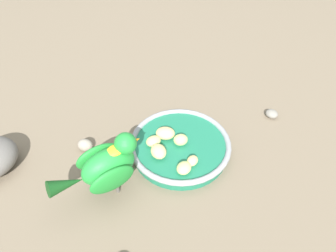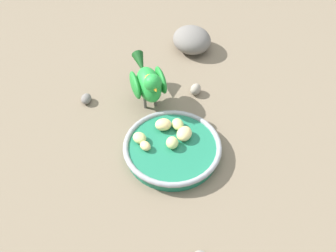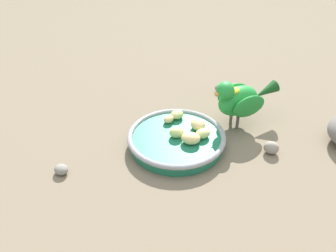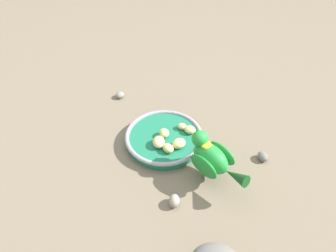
# 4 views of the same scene
# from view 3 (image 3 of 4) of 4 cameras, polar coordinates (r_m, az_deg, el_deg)

# --- Properties ---
(ground_plane) EXTENTS (4.00, 4.00, 0.00)m
(ground_plane) POSITION_cam_3_polar(r_m,az_deg,el_deg) (0.81, 2.24, -3.66)
(ground_plane) COLOR #756651
(feeding_bowl) EXTENTS (0.20, 0.20, 0.03)m
(feeding_bowl) POSITION_cam_3_polar(r_m,az_deg,el_deg) (0.82, 1.22, -1.96)
(feeding_bowl) COLOR #1E7251
(feeding_bowl) RESTS_ON ground_plane
(apple_piece_0) EXTENTS (0.03, 0.03, 0.02)m
(apple_piece_0) POSITION_cam_3_polar(r_m,az_deg,el_deg) (0.81, 1.20, -0.90)
(apple_piece_0) COLOR #C6D17A
(apple_piece_0) RESTS_ON feeding_bowl
(apple_piece_1) EXTENTS (0.04, 0.04, 0.02)m
(apple_piece_1) POSITION_cam_3_polar(r_m,az_deg,el_deg) (0.81, 4.96, -1.08)
(apple_piece_1) COLOR #C6D17A
(apple_piece_1) RESTS_ON feeding_bowl
(apple_piece_2) EXTENTS (0.03, 0.03, 0.02)m
(apple_piece_2) POSITION_cam_3_polar(r_m,az_deg,el_deg) (0.85, 0.10, 1.01)
(apple_piece_2) COLOR #E5C67F
(apple_piece_2) RESTS_ON feeding_bowl
(apple_piece_3) EXTENTS (0.04, 0.04, 0.02)m
(apple_piece_3) POSITION_cam_3_polar(r_m,az_deg,el_deg) (0.86, 1.28, 1.66)
(apple_piece_3) COLOR #C6D17A
(apple_piece_3) RESTS_ON feeding_bowl
(apple_piece_4) EXTENTS (0.04, 0.03, 0.02)m
(apple_piece_4) POSITION_cam_3_polar(r_m,az_deg,el_deg) (0.79, 3.26, -1.75)
(apple_piece_4) COLOR #E5C67F
(apple_piece_4) RESTS_ON feeding_bowl
(apple_piece_5) EXTENTS (0.04, 0.04, 0.02)m
(apple_piece_5) POSITION_cam_3_polar(r_m,az_deg,el_deg) (0.83, 4.29, 0.21)
(apple_piece_5) COLOR #E5C67F
(apple_piece_5) RESTS_ON feeding_bowl
(parrot) EXTENTS (0.15, 0.12, 0.12)m
(parrot) POSITION_cam_3_polar(r_m,az_deg,el_deg) (0.87, 10.15, 3.85)
(parrot) COLOR #59544C
(parrot) RESTS_ON ground_plane
(pebble_0) EXTENTS (0.04, 0.04, 0.02)m
(pebble_0) POSITION_cam_3_polar(r_m,az_deg,el_deg) (0.78, -14.99, -6.01)
(pebble_0) COLOR gray
(pebble_0) RESTS_ON ground_plane
(pebble_1) EXTENTS (0.03, 0.03, 0.03)m
(pebble_1) POSITION_cam_3_polar(r_m,az_deg,el_deg) (0.83, 14.50, -3.01)
(pebble_1) COLOR gray
(pebble_1) RESTS_ON ground_plane
(pebble_2) EXTENTS (0.03, 0.03, 0.02)m
(pebble_2) POSITION_cam_3_polar(r_m,az_deg,el_deg) (1.01, 7.56, 5.39)
(pebble_2) COLOR slate
(pebble_2) RESTS_ON ground_plane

